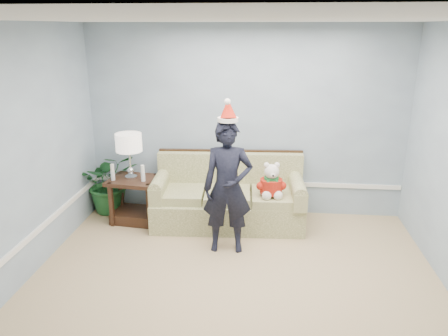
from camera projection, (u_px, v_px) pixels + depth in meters
name	position (u px, v px, depth m)	size (l,w,h in m)	color
room_shell	(230.00, 182.00, 3.81)	(4.54, 5.04, 2.74)	tan
wainscot_trim	(142.00, 215.00, 5.32)	(4.49, 4.99, 0.06)	white
sofa	(228.00, 199.00, 6.10)	(2.10, 0.99, 0.96)	#5F6831
side_table	(135.00, 204.00, 6.18)	(0.71, 0.62, 0.63)	#371F14
table_lamp	(129.00, 144.00, 5.92)	(0.36, 0.36, 0.64)	silver
candle_pair	(128.00, 173.00, 5.94)	(0.48, 0.06, 0.23)	silver
houseplant	(110.00, 182.00, 6.44)	(0.82, 0.71, 0.91)	#1C5426
man	(228.00, 188.00, 5.21)	(0.59, 0.39, 1.62)	black
santa_hat	(228.00, 111.00, 4.93)	(0.28, 0.30, 0.28)	white
teddy_bear	(271.00, 184.00, 5.71)	(0.33, 0.35, 0.47)	white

